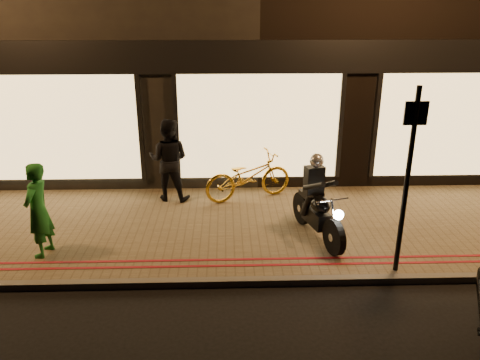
% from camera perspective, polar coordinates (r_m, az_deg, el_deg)
% --- Properties ---
extents(ground, '(90.00, 90.00, 0.00)m').
position_cam_1_polar(ground, '(7.63, 4.23, -12.81)').
color(ground, black).
rests_on(ground, ground).
extents(sidewalk, '(50.00, 4.00, 0.12)m').
position_cam_1_polar(sidewalk, '(9.33, 3.00, -5.75)').
color(sidewalk, '#736147').
rests_on(sidewalk, ground).
extents(kerb_stone, '(50.00, 0.14, 0.12)m').
position_cam_1_polar(kerb_stone, '(7.64, 4.20, -12.23)').
color(kerb_stone, '#59544C').
rests_on(kerb_stone, ground).
extents(red_kerb_lines, '(50.00, 0.26, 0.01)m').
position_cam_1_polar(red_kerb_lines, '(8.03, 3.85, -9.93)').
color(red_kerb_lines, maroon).
rests_on(red_kerb_lines, sidewalk).
extents(building_row, '(48.00, 10.11, 8.50)m').
position_cam_1_polar(building_row, '(15.34, 1.05, 20.73)').
color(building_row, black).
rests_on(building_row, ground).
extents(motorcycle, '(0.75, 1.90, 1.59)m').
position_cam_1_polar(motorcycle, '(8.69, 9.37, -3.16)').
color(motorcycle, black).
rests_on(motorcycle, sidewalk).
extents(sign_post, '(0.35, 0.08, 3.00)m').
position_cam_1_polar(sign_post, '(7.53, 19.80, 0.77)').
color(sign_post, black).
rests_on(sign_post, sidewalk).
extents(bicycle_gold, '(2.12, 1.35, 1.05)m').
position_cam_1_polar(bicycle_gold, '(10.32, 1.02, 0.45)').
color(bicycle_gold, '#BF8E21').
rests_on(bicycle_gold, sidewalk).
extents(person_green, '(0.48, 0.66, 1.66)m').
position_cam_1_polar(person_green, '(8.59, -23.41, -3.40)').
color(person_green, '#1B6520').
rests_on(person_green, sidewalk).
extents(person_dark, '(1.00, 0.84, 1.82)m').
position_cam_1_polar(person_dark, '(10.29, -8.67, 2.44)').
color(person_dark, black).
rests_on(person_dark, sidewalk).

